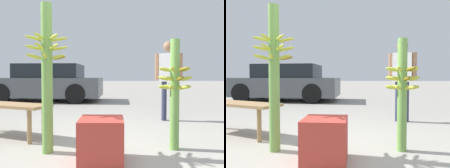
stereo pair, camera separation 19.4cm
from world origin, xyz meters
The scene contains 7 objects.
ground_plane centered at (0.00, 0.00, 0.00)m, with size 80.00×80.00×0.00m, color #9E998E.
banana_stalk_left centered at (-0.75, 0.16, 0.92)m, with size 0.48×0.48×1.73m.
banana_stalk_center centered at (0.76, 0.30, 0.72)m, with size 0.41×0.40×1.34m.
vendor_person centered at (1.11, 2.04, 0.97)m, with size 0.54×0.26×1.60m.
market_bench centered at (-1.60, 0.84, 0.42)m, with size 1.51×0.89×0.49m.
parked_car centered at (-2.40, 5.50, 0.64)m, with size 4.01×1.88×1.32m.
produce_crate centered at (-0.11, -0.10, 0.23)m, with size 0.46×0.46×0.46m.
Camera 1 is at (0.03, -2.35, 0.89)m, focal length 35.00 mm.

